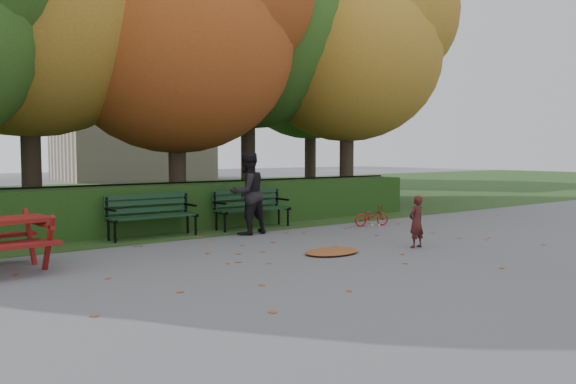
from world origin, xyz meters
TOP-DOWN VIEW (x-y plane):
  - ground at (0.00, 0.00)m, footprint 90.00×90.00m
  - grass_strip at (0.00, 14.00)m, footprint 90.00×90.00m
  - building_right at (8.00, 28.00)m, footprint 9.00×6.00m
  - hedge at (0.00, 4.50)m, footprint 13.00×0.90m
  - iron_fence at (0.00, 5.30)m, footprint 14.00×0.04m
  - tree_c at (0.83, 5.96)m, footprint 6.30×6.00m
  - tree_d at (3.88, 7.23)m, footprint 7.14×6.80m
  - tree_e at (6.52, 5.77)m, footprint 6.09×5.80m
  - tree_g at (8.33, 9.76)m, footprint 6.30×6.00m
  - bench_left at (-1.30, 3.70)m, footprint 1.80×0.57m
  - bench_right at (1.10, 3.70)m, footprint 1.80×0.57m
  - leaf_pile at (0.41, 0.13)m, footprint 1.08×0.79m
  - leaf_scatter at (0.00, 0.30)m, footprint 9.00×5.70m
  - child at (2.03, -0.33)m, footprint 0.35×0.23m
  - adult at (0.50, 2.90)m, footprint 0.93×0.77m
  - bicycle at (3.55, 2.28)m, footprint 0.94×0.52m

SIDE VIEW (x-z plane):
  - ground at x=0.00m, z-range 0.00..0.00m
  - grass_strip at x=0.00m, z-range 0.01..0.01m
  - leaf_scatter at x=0.00m, z-range 0.00..0.01m
  - leaf_pile at x=0.41m, z-range 0.00..0.07m
  - bicycle at x=3.55m, z-range 0.00..0.47m
  - child at x=2.03m, z-range 0.00..0.94m
  - hedge at x=0.00m, z-range 0.00..1.00m
  - bench_left at x=-1.30m, z-range 0.08..0.96m
  - bench_right at x=1.10m, z-range 0.08..0.96m
  - iron_fence at x=0.00m, z-range 0.03..1.05m
  - adult at x=0.50m, z-range 0.00..1.75m
  - tree_c at x=0.83m, z-range 0.82..8.82m
  - tree_e at x=6.52m, z-range 1.01..9.16m
  - tree_g at x=8.33m, z-range 1.10..9.65m
  - tree_d at x=3.88m, z-range 1.19..10.77m
  - building_right at x=8.00m, z-range 0.00..12.00m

